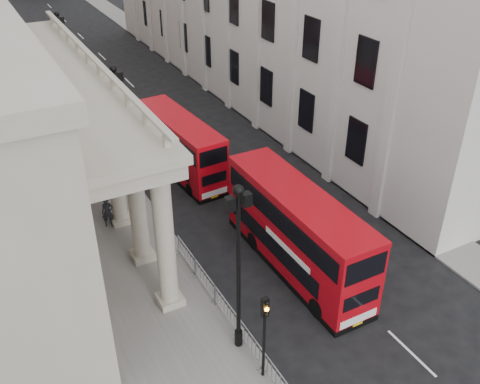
% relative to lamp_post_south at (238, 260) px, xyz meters
% --- Properties ---
extents(sidewalk_west, '(6.00, 140.00, 0.12)m').
position_rel_lamp_post_south_xyz_m(sidewalk_west, '(-2.40, 26.00, -4.85)').
color(sidewalk_west, slate).
rests_on(sidewalk_west, ground).
extents(sidewalk_east, '(3.00, 140.00, 0.12)m').
position_rel_lamp_post_south_xyz_m(sidewalk_east, '(14.10, 26.00, -4.85)').
color(sidewalk_east, slate).
rests_on(sidewalk_east, ground).
extents(kerb, '(0.20, 140.00, 0.14)m').
position_rel_lamp_post_south_xyz_m(kerb, '(0.55, 26.00, -4.84)').
color(kerb, slate).
rests_on(kerb, ground).
extents(lamp_post_south, '(1.05, 0.44, 8.32)m').
position_rel_lamp_post_south_xyz_m(lamp_post_south, '(0.00, 0.00, 0.00)').
color(lamp_post_south, black).
rests_on(lamp_post_south, sidewalk_west).
extents(lamp_post_mid, '(1.05, 0.44, 8.32)m').
position_rel_lamp_post_south_xyz_m(lamp_post_mid, '(0.00, 16.00, 0.00)').
color(lamp_post_mid, black).
rests_on(lamp_post_mid, sidewalk_west).
extents(lamp_post_north, '(1.05, 0.44, 8.32)m').
position_rel_lamp_post_south_xyz_m(lamp_post_north, '(0.00, 32.00, 0.00)').
color(lamp_post_north, black).
rests_on(lamp_post_north, sidewalk_west).
extents(traffic_light, '(0.28, 0.33, 4.30)m').
position_rel_lamp_post_south_xyz_m(traffic_light, '(0.10, -2.02, -1.80)').
color(traffic_light, black).
rests_on(traffic_light, sidewalk_west).
extents(crowd_barriers, '(0.50, 18.75, 1.10)m').
position_rel_lamp_post_south_xyz_m(crowd_barriers, '(0.25, -1.77, -4.24)').
color(crowd_barriers, gray).
rests_on(crowd_barriers, sidewalk_west).
extents(bus_near, '(2.62, 10.63, 4.59)m').
position_rel_lamp_post_south_xyz_m(bus_near, '(5.37, 3.58, -2.51)').
color(bus_near, '#AE0811').
rests_on(bus_near, ground).
extents(bus_far, '(2.91, 9.52, 4.05)m').
position_rel_lamp_post_south_xyz_m(bus_far, '(4.12, 16.32, -2.79)').
color(bus_far, red).
rests_on(bus_far, ground).
extents(pedestrian_a, '(0.77, 0.59, 1.88)m').
position_rel_lamp_post_south_xyz_m(pedestrian_a, '(-2.45, 11.95, -3.85)').
color(pedestrian_a, black).
rests_on(pedestrian_a, sidewalk_west).
extents(pedestrian_b, '(0.93, 0.75, 1.83)m').
position_rel_lamp_post_south_xyz_m(pedestrian_b, '(-3.07, 15.70, -3.88)').
color(pedestrian_b, black).
rests_on(pedestrian_b, sidewalk_west).
extents(pedestrian_c, '(1.04, 0.83, 1.87)m').
position_rel_lamp_post_south_xyz_m(pedestrian_c, '(-1.74, 16.02, -3.86)').
color(pedestrian_c, black).
rests_on(pedestrian_c, sidewalk_west).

